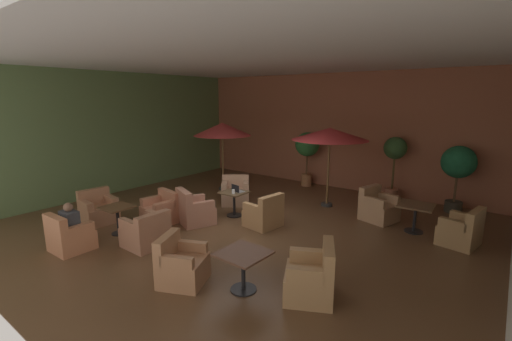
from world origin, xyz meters
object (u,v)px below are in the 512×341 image
(armchair_front_left_south, at_px, (235,193))
(armchair_mid_center_north, at_px, (181,266))
(cafe_table_front_left, at_px, (234,199))
(armchair_front_left_north, at_px, (194,211))
(cafe_table_mid_center, at_px, (243,262))
(patio_umbrella_tall_red, at_px, (222,130))
(armchair_front_right_north, at_px, (461,231))
(potted_tree_mid_left, at_px, (395,155))
(armchair_front_right_east, at_px, (378,208))
(armchair_rear_right_south, at_px, (146,233))
(iced_drink_cup, at_px, (233,192))
(armchair_front_left_east, at_px, (264,215))
(armchair_rear_right_east, at_px, (69,237))
(patron_blue_shirt, at_px, (70,220))
(cafe_table_rear_right, at_px, (117,213))
(patio_umbrella_center_beige, at_px, (330,134))
(cafe_table_front_right, at_px, (416,211))
(armchair_rear_right_west, at_px, (161,211))
(open_laptop, at_px, (237,190))
(potted_tree_mid_right, at_px, (307,148))
(potted_tree_left_corner, at_px, (458,166))
(armchair_mid_center_east, at_px, (312,278))
(armchair_rear_right_north, at_px, (99,210))

(armchair_front_left_south, bearing_deg, armchair_mid_center_north, -61.18)
(cafe_table_front_left, height_order, armchair_front_left_north, armchair_front_left_north)
(armchair_front_left_north, height_order, cafe_table_mid_center, armchair_front_left_north)
(armchair_front_left_south, bearing_deg, patio_umbrella_tall_red, 144.94)
(armchair_front_right_north, bearing_deg, potted_tree_mid_left, 130.97)
(armchair_front_right_east, relative_size, armchair_mid_center_north, 0.99)
(armchair_front_left_south, relative_size, armchair_rear_right_south, 1.35)
(cafe_table_front_left, bearing_deg, iced_drink_cup, -54.72)
(cafe_table_front_left, relative_size, armchair_front_left_east, 0.77)
(cafe_table_front_left, distance_m, potted_tree_mid_left, 5.08)
(armchair_rear_right_east, height_order, patron_blue_shirt, patron_blue_shirt)
(armchair_front_left_north, bearing_deg, armchair_rear_right_south, -82.57)
(armchair_front_right_north, xyz_separation_m, armchair_rear_right_south, (-5.35, -4.13, -0.01))
(cafe_table_rear_right, xyz_separation_m, patio_umbrella_center_beige, (2.94, 4.90, 1.59))
(cafe_table_front_right, height_order, armchair_rear_right_west, armchair_rear_right_west)
(patio_umbrella_center_beige, height_order, iced_drink_cup, patio_umbrella_center_beige)
(armchair_rear_right_south, relative_size, armchair_rear_right_west, 0.89)
(cafe_table_rear_right, relative_size, potted_tree_mid_left, 0.34)
(armchair_rear_right_west, xyz_separation_m, open_laptop, (1.23, 1.55, 0.42))
(armchair_rear_right_south, xyz_separation_m, armchair_rear_right_west, (-0.95, 1.11, -0.00))
(armchair_front_right_north, bearing_deg, iced_drink_cup, -161.66)
(armchair_rear_right_south, bearing_deg, iced_drink_cup, 82.43)
(cafe_table_front_right, bearing_deg, iced_drink_cup, -155.37)
(patio_umbrella_center_beige, relative_size, potted_tree_mid_right, 1.19)
(armchair_front_left_east, height_order, patio_umbrella_center_beige, patio_umbrella_center_beige)
(armchair_front_left_north, xyz_separation_m, open_laptop, (0.49, 1.09, 0.40))
(armchair_front_right_north, bearing_deg, armchair_rear_right_south, -142.33)
(potted_tree_left_corner, bearing_deg, armchair_front_right_north, -78.94)
(potted_tree_mid_left, distance_m, patron_blue_shirt, 8.82)
(armchair_rear_right_south, bearing_deg, armchair_front_left_east, 61.50)
(armchair_front_left_south, xyz_separation_m, armchair_front_right_north, (5.82, 0.66, -0.01))
(armchair_rear_right_west, xyz_separation_m, patron_blue_shirt, (-0.14, -2.16, 0.36))
(cafe_table_front_right, relative_size, armchair_front_right_east, 0.83)
(armchair_mid_center_east, xyz_separation_m, armchair_rear_right_north, (-5.94, -0.26, -0.02))
(cafe_table_rear_right, distance_m, potted_tree_left_corner, 8.88)
(armchair_front_left_south, bearing_deg, armchair_rear_right_east, -97.80)
(cafe_table_front_left, bearing_deg, potted_tree_mid_left, 53.69)
(cafe_table_mid_center, bearing_deg, armchair_mid_center_north, -155.71)
(armchair_mid_center_east, xyz_separation_m, potted_tree_mid_right, (-3.54, 6.24, 1.06))
(armchair_rear_right_south, height_order, patio_umbrella_tall_red, patio_umbrella_tall_red)
(armchair_rear_right_east, relative_size, armchair_rear_right_south, 1.01)
(armchair_front_left_north, relative_size, armchair_rear_right_north, 1.21)
(armchair_front_right_east, distance_m, armchair_rear_right_east, 7.26)
(armchair_mid_center_north, height_order, potted_tree_left_corner, potted_tree_left_corner)
(patio_umbrella_tall_red, bearing_deg, armchair_front_left_east, -32.00)
(armchair_front_left_east, distance_m, cafe_table_rear_right, 3.46)
(armchair_front_right_north, distance_m, potted_tree_left_corner, 2.63)
(armchair_rear_right_south, distance_m, patron_blue_shirt, 1.56)
(armchair_front_right_east, distance_m, iced_drink_cup, 3.78)
(armchair_front_right_north, relative_size, open_laptop, 2.66)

